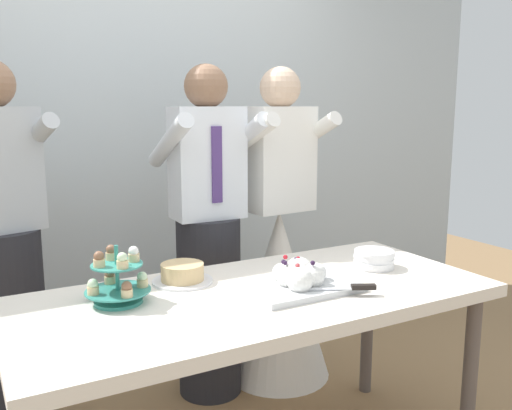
% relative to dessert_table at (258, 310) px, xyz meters
% --- Properties ---
extents(rear_wall, '(5.20, 0.10, 2.90)m').
position_rel_dessert_table_xyz_m(rear_wall, '(0.00, 1.47, 0.75)').
color(rear_wall, silver).
rests_on(rear_wall, ground_plane).
extents(dessert_table, '(1.80, 0.80, 0.78)m').
position_rel_dessert_table_xyz_m(dessert_table, '(0.00, 0.00, 0.00)').
color(dessert_table, silver).
rests_on(dessert_table, ground_plane).
extents(cupcake_stand, '(0.23, 0.23, 0.21)m').
position_rel_dessert_table_xyz_m(cupcake_stand, '(-0.49, 0.13, 0.16)').
color(cupcake_stand, teal).
rests_on(cupcake_stand, dessert_table).
extents(main_cake_tray, '(0.42, 0.37, 0.13)m').
position_rel_dessert_table_xyz_m(main_cake_tray, '(0.15, -0.06, 0.12)').
color(main_cake_tray, silver).
rests_on(main_cake_tray, dessert_table).
extents(plate_stack, '(0.18, 0.18, 0.08)m').
position_rel_dessert_table_xyz_m(plate_stack, '(0.59, 0.03, 0.11)').
color(plate_stack, white).
rests_on(plate_stack, dessert_table).
extents(round_cake, '(0.24, 0.24, 0.08)m').
position_rel_dessert_table_xyz_m(round_cake, '(-0.21, 0.24, 0.11)').
color(round_cake, white).
rests_on(round_cake, dessert_table).
extents(person_groom, '(0.47, 0.50, 1.66)m').
position_rel_dessert_table_xyz_m(person_groom, '(0.12, 0.72, 0.05)').
color(person_groom, '#232328').
rests_on(person_groom, ground_plane).
extents(person_bride, '(0.56, 0.56, 1.66)m').
position_rel_dessert_table_xyz_m(person_bride, '(0.52, 0.70, -0.12)').
color(person_bride, white).
rests_on(person_bride, ground_plane).
extents(person_guest, '(0.56, 0.59, 1.66)m').
position_rel_dessert_table_xyz_m(person_guest, '(-0.80, 0.89, 0.05)').
color(person_guest, '#232328').
rests_on(person_guest, ground_plane).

